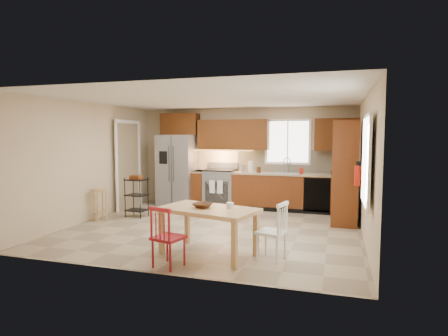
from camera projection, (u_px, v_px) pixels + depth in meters
floor at (214, 228)px, 7.29m from camera, size 5.50×5.50×0.00m
ceiling at (213, 99)px, 7.07m from camera, size 5.50×5.00×0.02m
wall_back at (244, 157)px, 9.57m from camera, size 5.50×0.02×2.50m
wall_front at (151, 179)px, 4.80m from camera, size 5.50×0.02×2.50m
wall_left at (91, 162)px, 7.98m from camera, size 0.02×5.00×2.50m
wall_right at (366, 168)px, 6.39m from camera, size 0.02×5.00×2.50m
refrigerator at (178, 170)px, 9.73m from camera, size 0.92×0.75×1.82m
range_stove at (220, 189)px, 9.49m from camera, size 0.76×0.63×0.92m
base_cabinet_narrow at (200, 188)px, 9.67m from camera, size 0.30×0.60×0.90m
base_cabinet_run at (293, 192)px, 8.97m from camera, size 2.92×0.60×0.90m
dishwasher at (317, 195)px, 8.54m from camera, size 0.60×0.02×0.78m
backsplash at (295, 161)px, 9.18m from camera, size 2.92×0.03×0.55m
upper_over_fridge at (180, 124)px, 9.82m from camera, size 1.00×0.35×0.55m
upper_left_block at (233, 135)px, 9.42m from camera, size 1.80×0.35×0.75m
upper_right_block at (337, 135)px, 8.70m from camera, size 1.00×0.35×0.75m
window_back at (288, 142)px, 9.19m from camera, size 1.12×0.04×1.12m
sink at (286, 175)px, 8.99m from camera, size 0.62×0.46×0.16m
undercab_glow at (222, 150)px, 9.52m from camera, size 1.60×0.30×0.01m
soap_bottle at (302, 170)px, 8.78m from camera, size 0.09×0.09×0.19m
paper_towel at (251, 167)px, 9.18m from camera, size 0.12×0.12×0.28m
canister_steel at (243, 169)px, 9.24m from camera, size 0.11×0.11×0.18m
canister_wood at (259, 170)px, 9.10m from camera, size 0.10×0.10×0.14m
pantry at (345, 173)px, 7.64m from camera, size 0.50×0.95×2.10m
fire_extinguisher at (358, 176)px, 6.58m from camera, size 0.12×0.12×0.36m
window_right at (367, 161)px, 5.29m from camera, size 0.04×1.02×1.32m
doorway at (128, 166)px, 9.21m from camera, size 0.04×0.95×2.10m
dining_table at (208, 232)px, 5.66m from camera, size 1.60×1.14×0.70m
chair_red at (169, 236)px, 5.13m from camera, size 0.48×0.48×0.85m
chair_white at (271, 231)px, 5.42m from camera, size 0.48×0.48×0.85m
table_bowl at (203, 208)px, 5.65m from camera, size 0.36×0.36×0.07m
table_jar at (230, 207)px, 5.62m from camera, size 0.12×0.12×0.11m
bar_stool at (100, 205)px, 7.91m from camera, size 0.40×0.40×0.68m
utility_cart at (137, 197)px, 8.30m from camera, size 0.47×0.39×0.88m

